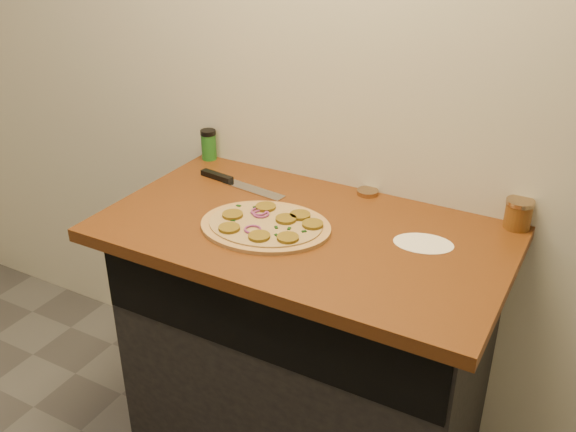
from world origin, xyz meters
The scene contains 8 objects.
cabinet centered at (0.00, 1.45, 0.43)m, with size 1.10×0.60×0.86m, color black.
countertop centered at (0.00, 1.42, 0.88)m, with size 1.20×0.70×0.04m, color #643113.
pizza centered at (-0.09, 1.36, 0.91)m, with size 0.45×0.45×0.03m.
chefs_knife centered at (-0.35, 1.58, 0.91)m, with size 0.35×0.08×0.02m.
mason_jar_lid centered at (0.08, 1.72, 0.91)m, with size 0.07×0.07×0.01m, color #967957.
salsa_jar centered at (0.55, 1.72, 0.94)m, with size 0.08×0.08×0.09m.
spice_shaker centered at (-0.55, 1.72, 0.96)m, with size 0.06×0.06×0.11m.
flour_spill centered at (0.34, 1.49, 0.90)m, with size 0.17×0.17×0.00m, color white.
Camera 1 is at (0.77, -0.06, 1.80)m, focal length 40.00 mm.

